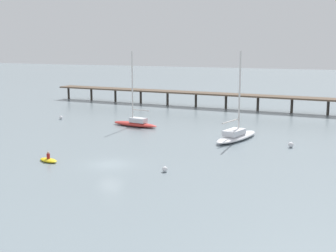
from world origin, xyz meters
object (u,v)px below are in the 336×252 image
(pier, at_px, (321,92))
(sailboat_red, at_px, (135,122))
(dinghy_yellow, at_px, (48,160))
(mooring_buoy_outer, at_px, (165,169))
(mooring_buoy_far, at_px, (291,145))
(mooring_buoy_mid, at_px, (61,118))
(sailboat_white, at_px, (236,135))

(pier, distance_m, sailboat_red, 35.24)
(pier, relative_size, sailboat_red, 6.83)
(dinghy_yellow, bearing_deg, sailboat_red, 92.26)
(mooring_buoy_outer, bearing_deg, dinghy_yellow, -174.85)
(sailboat_red, distance_m, mooring_buoy_outer, 26.18)
(pier, height_order, mooring_buoy_far, pier)
(sailboat_red, distance_m, mooring_buoy_mid, 14.99)
(sailboat_red, height_order, mooring_buoy_mid, sailboat_red)
(sailboat_red, xyz_separation_m, dinghy_yellow, (0.91, -23.10, -0.50))
(sailboat_red, bearing_deg, mooring_buoy_mid, 175.44)
(mooring_buoy_far, xyz_separation_m, mooring_buoy_mid, (-39.55, 6.88, -0.04))
(sailboat_red, relative_size, sailboat_white, 0.98)
(pier, bearing_deg, dinghy_yellow, -117.83)
(dinghy_yellow, height_order, mooring_buoy_far, dinghy_yellow)
(sailboat_red, height_order, sailboat_white, sailboat_white)
(sailboat_red, xyz_separation_m, mooring_buoy_mid, (-14.94, 1.19, -0.41))
(mooring_buoy_outer, bearing_deg, pier, 76.07)
(pier, height_order, mooring_buoy_outer, pier)
(sailboat_white, bearing_deg, mooring_buoy_far, -14.08)
(mooring_buoy_outer, bearing_deg, mooring_buoy_far, 57.65)
(dinghy_yellow, relative_size, mooring_buoy_far, 4.07)
(pier, bearing_deg, mooring_buoy_far, -92.11)
(dinghy_yellow, height_order, mooring_buoy_mid, dinghy_yellow)
(mooring_buoy_far, relative_size, mooring_buoy_outer, 1.21)
(mooring_buoy_far, bearing_deg, dinghy_yellow, -143.71)
(dinghy_yellow, height_order, mooring_buoy_outer, dinghy_yellow)
(mooring_buoy_mid, bearing_deg, sailboat_white, -8.87)
(mooring_buoy_mid, bearing_deg, sailboat_red, -4.56)
(pier, xyz_separation_m, sailboat_red, (-25.70, -23.86, -3.37))
(mooring_buoy_far, distance_m, mooring_buoy_outer, 19.17)
(mooring_buoy_far, distance_m, mooring_buoy_mid, 40.15)
(mooring_buoy_far, bearing_deg, mooring_buoy_outer, -122.35)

